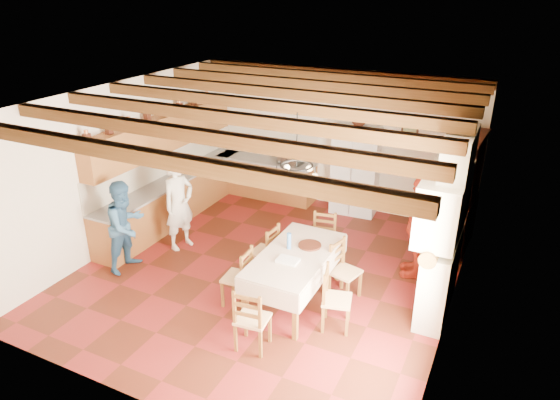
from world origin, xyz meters
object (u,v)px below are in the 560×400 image
(hutch, at_px, (461,193))
(chair_end_near, at_px, (252,318))
(dining_table, at_px, (295,258))
(chair_end_far, at_px, (322,241))
(person_woman_blue, at_px, (126,226))
(person_man, at_px, (179,204))
(chair_right_near, at_px, (337,299))
(chair_right_far, at_px, (345,271))
(refrigerator, at_px, (357,169))
(microwave, at_px, (291,157))
(person_woman_red, at_px, (418,227))
(chair_left_near, at_px, (237,276))
(chair_left_far, at_px, (264,251))

(hutch, distance_m, chair_end_near, 4.65)
(dining_table, relative_size, chair_end_far, 1.99)
(chair_end_far, xyz_separation_m, person_woman_blue, (-2.98, -1.52, 0.33))
(chair_end_far, bearing_deg, person_man, -178.21)
(chair_right_near, xyz_separation_m, person_man, (-3.45, 1.00, 0.39))
(chair_right_far, height_order, chair_end_near, same)
(chair_right_near, relative_size, chair_right_far, 1.00)
(dining_table, height_order, person_woman_blue, person_woman_blue)
(hutch, distance_m, chair_end_far, 2.69)
(refrigerator, height_order, chair_end_near, refrigerator)
(hutch, xyz_separation_m, chair_end_near, (-2.03, -4.14, -0.61))
(refrigerator, relative_size, chair_right_near, 1.97)
(chair_end_near, height_order, microwave, microwave)
(chair_right_far, distance_m, person_woman_red, 1.51)
(person_man, bearing_deg, chair_left_near, -105.89)
(chair_end_far, distance_m, person_woman_blue, 3.36)
(chair_left_near, xyz_separation_m, chair_right_near, (1.57, 0.12, 0.00))
(chair_right_far, distance_m, microwave, 3.95)
(chair_left_near, relative_size, chair_left_far, 1.00)
(chair_end_far, distance_m, person_woman_red, 1.62)
(chair_left_far, distance_m, chair_end_near, 1.81)
(chair_right_far, relative_size, microwave, 1.80)
(chair_left_far, height_order, person_man, person_man)
(chair_right_far, xyz_separation_m, person_woman_blue, (-3.67, -0.76, 0.33))
(person_woman_blue, bearing_deg, chair_left_near, -89.77)
(chair_left_near, bearing_deg, chair_left_far, 174.96)
(chair_right_far, xyz_separation_m, microwave, (-2.38, 3.10, 0.57))
(dining_table, relative_size, chair_left_near, 1.99)
(microwave, bearing_deg, chair_left_near, -70.19)
(person_woman_red, bearing_deg, chair_right_near, -31.35)
(chair_left_near, relative_size, chair_end_near, 1.00)
(chair_left_far, xyz_separation_m, person_man, (-1.88, 0.24, 0.39))
(dining_table, distance_m, chair_end_far, 1.21)
(person_woman_red, bearing_deg, chair_left_far, -74.20)
(microwave, bearing_deg, chair_left_far, -66.44)
(refrigerator, relative_size, dining_table, 0.99)
(chair_right_far, height_order, person_man, person_man)
(person_man, bearing_deg, person_woman_red, -62.24)
(chair_left_near, bearing_deg, person_woman_red, 127.91)
(chair_right_near, bearing_deg, dining_table, 53.41)
(chair_end_near, bearing_deg, chair_end_far, -97.00)
(dining_table, xyz_separation_m, chair_left_near, (-0.76, -0.45, -0.27))
(refrigerator, bearing_deg, dining_table, -89.35)
(person_woman_blue, height_order, person_woman_red, person_woman_red)
(chair_right_far, relative_size, chair_end_far, 1.00)
(person_woman_red, bearing_deg, chair_left_near, -59.59)
(hutch, relative_size, person_woman_red, 1.23)
(chair_left_far, relative_size, person_man, 0.55)
(dining_table, bearing_deg, chair_end_far, 90.76)
(refrigerator, distance_m, chair_right_far, 3.42)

